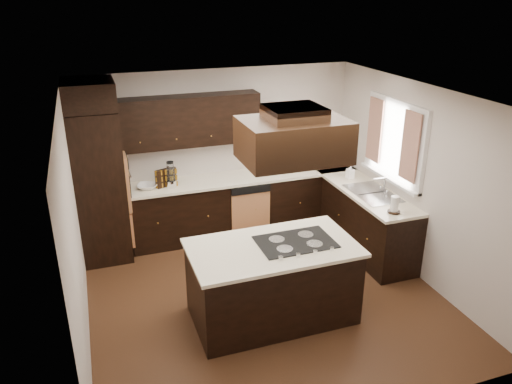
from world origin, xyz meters
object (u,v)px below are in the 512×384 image
Objects in this scene: island at (272,283)px; range_hood at (294,140)px; oven_column at (100,186)px; spice_rack at (166,178)px.

range_hood reaches higher than island.
oven_column reaches higher than island.
oven_column is 2.81m from island.
spice_rack is at bearing 112.56° from range_hood.
spice_rack is (0.91, 0.07, -0.01)m from oven_column.
oven_column is at bearing 129.74° from range_hood.
range_hood is at bearing -50.26° from oven_column.
oven_column is 2.02× the size of range_hood.
oven_column is 6.81× the size of spice_rack.
spice_rack reaches higher than island.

